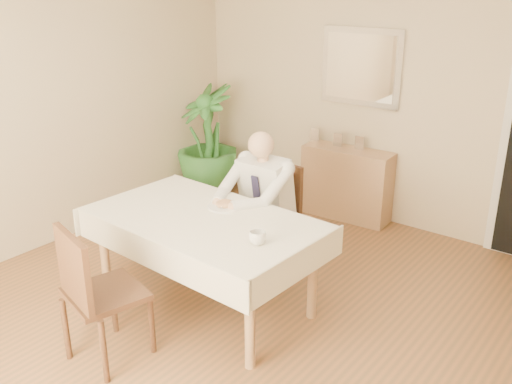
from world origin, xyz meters
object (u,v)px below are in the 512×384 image
Objects in this scene: sideboard at (346,183)px; potted_palm at (207,140)px; dining_table at (204,227)px; chair_far at (274,210)px; chair_near at (93,289)px; coffee_mug at (258,238)px; seated_man at (254,201)px.

potted_palm is at bearing -171.00° from sideboard.
potted_palm is (-1.64, 1.84, -0.03)m from dining_table.
chair_far is 1.32m from sideboard.
chair_near is at bearing -85.99° from chair_far.
chair_near is at bearing -129.90° from coffee_mug.
seated_man reaches higher than dining_table.
dining_table is at bearing -48.23° from potted_palm.
seated_man is at bearing 129.52° from coffee_mug.
chair_far is 0.94× the size of chair_near.
chair_far is 1.82m from chair_near.
dining_table is 15.41× the size of coffee_mug.
seated_man is (0.00, 0.59, 0.02)m from dining_table.
chair_far is at bearing 120.33° from coffee_mug.
coffee_mug is 0.09× the size of potted_palm.
seated_man is (0.00, -0.29, 0.17)m from chair_far.
sideboard is at bearing 90.87° from seated_man.
potted_palm is at bearing 134.25° from dining_table.
chair_near is at bearing -94.85° from sideboard.
dining_table is 0.90m from chair_far.
seated_man is (0.10, 1.52, 0.14)m from chair_near.
dining_table is 0.94m from chair_near.
sideboard is at bearing 104.72° from coffee_mug.
coffee_mug is (0.58, -0.71, 0.11)m from seated_man.
chair_far is 8.04× the size of coffee_mug.
dining_table is 0.59m from seated_man.
potted_palm is (-1.64, 1.25, -0.06)m from seated_man.
chair_near is 1.05× the size of sideboard.
chair_far is at bearing 101.45° from chair_near.
dining_table is at bearing -90.00° from seated_man.
coffee_mug is (0.68, 0.82, 0.25)m from chair_near.
chair_far is 0.74× the size of seated_man.
chair_near is 0.77× the size of potted_palm.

